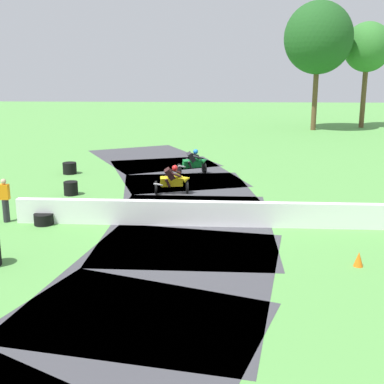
{
  "coord_description": "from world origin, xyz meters",
  "views": [
    {
      "loc": [
        0.8,
        -17.54,
        5.69
      ],
      "look_at": [
        -0.01,
        1.34,
        0.9
      ],
      "focal_mm": 47.63,
      "sensor_mm": 36.0,
      "label": 1
    }
  ],
  "objects": [
    {
      "name": "track_marshal",
      "position": [
        -6.81,
        0.12,
        0.82
      ],
      "size": [
        0.34,
        0.24,
        1.63
      ],
      "color": "#232328",
      "rests_on": "ground"
    },
    {
      "name": "tire_stack_far",
      "position": [
        -5.53,
        4.14,
        0.3
      ],
      "size": [
        0.62,
        0.62,
        0.6
      ],
      "color": "black",
      "rests_on": "ground"
    },
    {
      "name": "motorcycle_lead_yellow",
      "position": [
        -0.98,
        4.48,
        0.64
      ],
      "size": [
        1.69,
        0.94,
        1.43
      ],
      "color": "black",
      "rests_on": "ground"
    },
    {
      "name": "motorcycle_chase_green",
      "position": [
        -0.25,
        8.71,
        0.65
      ],
      "size": [
        1.73,
        1.22,
        1.43
      ],
      "color": "black",
      "rests_on": "ground"
    },
    {
      "name": "traffic_cone",
      "position": [
        5.01,
        -3.63,
        0.22
      ],
      "size": [
        0.28,
        0.28,
        0.44
      ],
      "primitive_type": "cone",
      "color": "orange",
      "rests_on": "ground"
    },
    {
      "name": "safety_barrier",
      "position": [
        5.4,
        -0.1,
        0.45
      ],
      "size": [
        23.55,
        0.72,
        0.9
      ],
      "primitive_type": "cube",
      "rotation": [
        0.0,
        0.0,
        -1.59
      ],
      "color": "white",
      "rests_on": "ground"
    },
    {
      "name": "tree_far_left",
      "position": [
        9.5,
        27.52,
        7.74
      ],
      "size": [
        5.74,
        5.74,
        10.78
      ],
      "color": "brown",
      "rests_on": "ground"
    },
    {
      "name": "tire_stack_extra_a",
      "position": [
        -6.81,
        8.55,
        0.3
      ],
      "size": [
        0.72,
        0.72,
        0.6
      ],
      "color": "black",
      "rests_on": "ground"
    },
    {
      "name": "track_asphalt",
      "position": [
        -1.5,
        0.03,
        0.0
      ],
      "size": [
        11.37,
        36.88,
        0.01
      ],
      "color": "#3D3D42",
      "rests_on": "ground"
    },
    {
      "name": "tree_far_right",
      "position": [
        14.22,
        29.53,
        7.01
      ],
      "size": [
        4.12,
        4.12,
        9.24
      ],
      "color": "brown",
      "rests_on": "ground"
    },
    {
      "name": "ground_plane",
      "position": [
        0.0,
        0.0,
        0.0
      ],
      "size": [
        120.0,
        120.0,
        0.0
      ],
      "primitive_type": "plane",
      "color": "#569947"
    },
    {
      "name": "tire_stack_mid_b",
      "position": [
        -5.34,
        -0.14,
        0.2
      ],
      "size": [
        0.7,
        0.7,
        0.4
      ],
      "color": "black",
      "rests_on": "ground"
    }
  ]
}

